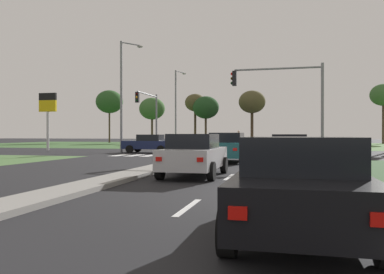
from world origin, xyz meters
The scene contains 34 objects.
ground_plane centered at (0.00, 30.00, 0.00)m, with size 200.00×200.00×0.00m, color black.
grass_verge_far_left centered at (-25.50, 54.50, 0.00)m, with size 35.00×35.00×0.01m, color #385B2D.
median_island_near centered at (0.00, 11.00, 0.07)m, with size 1.20×22.00×0.14m, color gray.
median_island_far centered at (0.00, 55.00, 0.07)m, with size 1.20×36.00×0.14m, color gray.
lane_dash_near centered at (3.50, 5.96, 0.01)m, with size 0.14×2.00×0.01m, color silver.
lane_dash_second centered at (3.50, 11.96, 0.01)m, with size 0.14×2.00×0.01m, color silver.
lane_dash_third centered at (3.50, 17.96, 0.01)m, with size 0.14×2.00×0.01m, color silver.
edge_line_right centered at (6.85, 12.00, 0.01)m, with size 0.14×24.00×0.01m, color silver.
stop_bar_near centered at (3.80, 23.00, 0.01)m, with size 6.40×0.50×0.01m, color silver.
crosswalk_bar_near centered at (-6.40, 24.80, 0.01)m, with size 0.70×2.80×0.01m, color silver.
crosswalk_bar_second centered at (-5.25, 24.80, 0.01)m, with size 0.70×2.80×0.01m, color silver.
crosswalk_bar_third centered at (-4.10, 24.80, 0.01)m, with size 0.70×2.80×0.01m, color silver.
crosswalk_bar_fourth centered at (-2.95, 24.80, 0.01)m, with size 0.70×2.80×0.01m, color silver.
crosswalk_bar_fifth centered at (-1.80, 24.80, 0.01)m, with size 0.70×2.80×0.01m, color silver.
crosswalk_bar_sixth centered at (-0.65, 24.80, 0.01)m, with size 0.70×2.80×0.01m, color silver.
crosswalk_bar_seventh centered at (0.50, 24.80, 0.01)m, with size 0.70×2.80×0.01m, color silver.
car_navy_near centered at (-5.71, 29.18, 0.78)m, with size 4.25×2.02×1.52m.
car_blue_second centered at (-2.40, 42.82, 0.76)m, with size 2.05×4.26×1.47m.
car_maroon_third centered at (5.60, 18.18, 0.78)m, with size 2.04×4.20×1.53m.
car_black_fourth centered at (5.70, 4.21, 0.76)m, with size 2.03×4.35×1.49m.
car_silver_fifth centered at (2.22, 11.96, 0.79)m, with size 1.99×4.18×1.54m.
car_teal_seventh centered at (2.29, 19.70, 0.83)m, with size 2.10×4.61×1.62m.
traffic_signal_near_right centered at (5.53, 23.40, 4.13)m, with size 5.76×0.32×5.92m.
traffic_signal_far_left centered at (-7.60, 34.52, 3.95)m, with size 0.32×5.66×5.64m.
street_lamp_second centered at (-8.06, 29.19, 5.24)m, with size 1.48×1.76×9.42m.
street_lamp_third centered at (-8.10, 45.93, 5.32)m, with size 1.04×1.88×9.60m.
pedestrian_at_median centered at (0.12, 42.84, 1.25)m, with size 0.34×0.34×1.83m.
fuel_price_totem centered at (-16.97, 31.72, 4.03)m, with size 1.80×0.24×5.52m.
treeline_near centered at (-26.62, 65.56, 7.57)m, with size 5.00×5.00×9.72m.
treeline_second centered at (-17.91, 64.56, 6.08)m, with size 4.58×4.58×8.06m.
treeline_third centered at (-9.84, 63.76, 6.88)m, with size 3.52×3.52×8.47m.
treeline_fourth centered at (-7.83, 63.01, 6.03)m, with size 4.44×4.44×7.94m.
treeline_fifth centered at (-0.19, 63.88, 6.86)m, with size 4.41×4.41×8.80m.
treeline_sixth centered at (20.63, 67.51, 7.90)m, with size 4.16×4.16×9.73m.
Camera 1 is at (5.52, -2.01, 1.53)m, focal length 36.96 mm.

